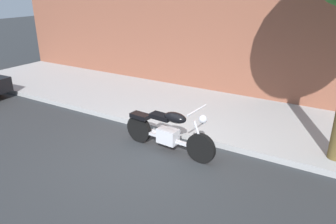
% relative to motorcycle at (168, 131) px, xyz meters
% --- Properties ---
extents(ground_plane, '(60.00, 60.00, 0.00)m').
position_rel_motorcycle_xyz_m(ground_plane, '(-0.17, -0.58, -0.47)').
color(ground_plane, '#303335').
extents(sidewalk, '(18.14, 3.40, 0.14)m').
position_rel_motorcycle_xyz_m(sidewalk, '(-0.17, 2.39, -0.40)').
color(sidewalk, '#ACACAC').
rests_on(sidewalk, ground).
extents(motorcycle, '(2.25, 0.70, 1.13)m').
position_rel_motorcycle_xyz_m(motorcycle, '(0.00, 0.00, 0.00)').
color(motorcycle, black).
rests_on(motorcycle, ground).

